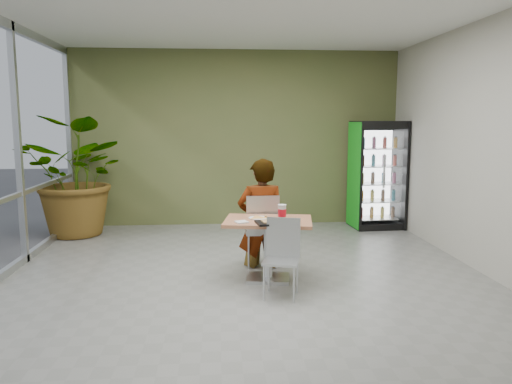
# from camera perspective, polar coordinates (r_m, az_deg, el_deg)

# --- Properties ---
(ground) EXTENTS (7.00, 7.00, 0.00)m
(ground) POSITION_cam_1_polar(r_m,az_deg,el_deg) (6.05, -0.94, -10.40)
(ground) COLOR slate
(ground) RESTS_ON ground
(room_envelope) EXTENTS (6.00, 7.00, 3.20)m
(room_envelope) POSITION_cam_1_polar(r_m,az_deg,el_deg) (5.75, -0.98, 4.90)
(room_envelope) COLOR #B8B4A6
(room_envelope) RESTS_ON ground
(dining_table) EXTENTS (1.14, 0.88, 0.75)m
(dining_table) POSITION_cam_1_polar(r_m,az_deg,el_deg) (6.04, 1.39, -5.15)
(dining_table) COLOR #AB7149
(dining_table) RESTS_ON ground
(chair_far) EXTENTS (0.44, 0.45, 0.97)m
(chair_far) POSITION_cam_1_polar(r_m,az_deg,el_deg) (6.57, 0.69, -3.78)
(chair_far) COLOR #B4B7B9
(chair_far) RESTS_ON ground
(chair_near) EXTENTS (0.47, 0.47, 0.86)m
(chair_near) POSITION_cam_1_polar(r_m,az_deg,el_deg) (5.57, 3.02, -6.70)
(chair_near) COLOR #B4B7B9
(chair_near) RESTS_ON ground
(seated_woman) EXTENTS (0.66, 0.43, 1.74)m
(seated_woman) POSITION_cam_1_polar(r_m,az_deg,el_deg) (6.62, 0.62, -3.67)
(seated_woman) COLOR black
(seated_woman) RESTS_ON ground
(pizza_plate) EXTENTS (0.32, 0.24, 0.03)m
(pizza_plate) POSITION_cam_1_polar(r_m,az_deg,el_deg) (6.05, 0.28, -2.90)
(pizza_plate) COLOR silver
(pizza_plate) RESTS_ON dining_table
(soda_cup) EXTENTS (0.10, 0.10, 0.18)m
(soda_cup) POSITION_cam_1_polar(r_m,az_deg,el_deg) (6.00, 3.00, -2.32)
(soda_cup) COLOR silver
(soda_cup) RESTS_ON dining_table
(napkin_stack) EXTENTS (0.18, 0.18, 0.02)m
(napkin_stack) POSITION_cam_1_polar(r_m,az_deg,el_deg) (5.81, -1.64, -3.45)
(napkin_stack) COLOR silver
(napkin_stack) RESTS_ON dining_table
(cafeteria_tray) EXTENTS (0.44, 0.34, 0.02)m
(cafeteria_tray) POSITION_cam_1_polar(r_m,az_deg,el_deg) (5.76, 2.05, -3.51)
(cafeteria_tray) COLOR black
(cafeteria_tray) RESTS_ON dining_table
(beverage_fridge) EXTENTS (0.92, 0.73, 1.92)m
(beverage_fridge) POSITION_cam_1_polar(r_m,az_deg,el_deg) (9.23, 13.69, 1.92)
(beverage_fridge) COLOR black
(beverage_fridge) RESTS_ON ground
(potted_plant) EXTENTS (2.24, 2.10, 2.01)m
(potted_plant) POSITION_cam_1_polar(r_m,az_deg,el_deg) (8.85, -19.51, 1.70)
(potted_plant) COLOR #2D6D2B
(potted_plant) RESTS_ON ground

